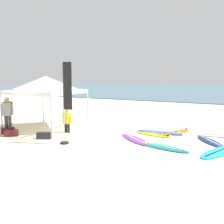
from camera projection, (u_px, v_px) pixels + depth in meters
The scene contains 18 objects.
ground_plane at pixel (88, 138), 12.23m from camera, with size 80.00×80.00×0.00m, color beige.
sea at pixel (200, 91), 42.32m from camera, with size 80.00×36.00×0.10m, color teal.
canopy_tent at pixel (46, 83), 13.60m from camera, with size 3.18×3.18×2.75m.
surfboard_orange at pixel (176, 132), 13.17m from camera, with size 1.39×1.89×0.19m.
surfboard_purple at pixel (135, 139), 11.79m from camera, with size 2.10×1.95×0.19m.
surfboard_teal at pixel (163, 147), 10.59m from camera, with size 2.33×1.18×0.19m.
surfboard_yellow at pixel (153, 134), 12.77m from camera, with size 2.03×1.02×0.19m.
surfboard_navy at pixel (210, 141), 11.48m from camera, with size 1.55×1.92×0.19m.
surfboard_blue at pixel (160, 132), 13.16m from camera, with size 2.30×0.64×0.19m.
surfboard_cyan at pixel (220, 151), 10.04m from camera, with size 1.61×2.66×0.19m.
surfboard_white at pixel (218, 136), 12.48m from camera, with size 1.95×0.79×0.19m.
person_grey at pixel (7, 113), 12.94m from camera, with size 0.47×0.39×1.71m.
person_green at pixel (8, 111), 13.72m from camera, with size 0.47×0.38×1.71m.
person_yellow at pixel (67, 119), 13.19m from camera, with size 0.55×0.25×1.20m.
banner_flag at pixel (66, 106), 10.93m from camera, with size 0.60×0.36×3.40m.
gear_bag_near_tent at pixel (11, 133), 12.50m from camera, with size 0.60×0.32×0.28m, color #4C1919.
gear_bag_by_pole at pixel (44, 136), 12.04m from camera, with size 0.60×0.32×0.28m, color #232328.
gear_bag_on_sand at pixel (8, 131), 13.08m from camera, with size 0.60×0.32×0.28m, color #4C1919.
Camera 1 is at (6.24, -10.21, 2.95)m, focal length 43.25 mm.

